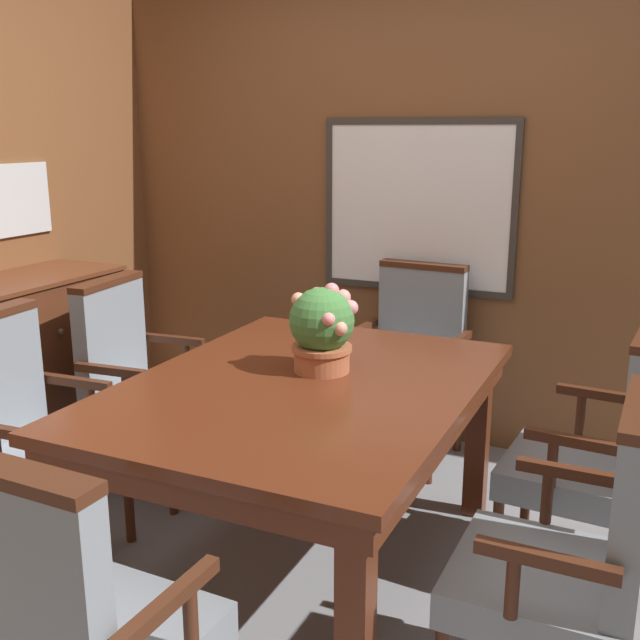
# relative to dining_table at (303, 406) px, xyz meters

# --- Properties ---
(ground_plane) EXTENTS (14.00, 14.00, 0.00)m
(ground_plane) POSITION_rel_dining_table_xyz_m (-0.01, -0.15, -0.68)
(ground_plane) COLOR gray
(wall_back) EXTENTS (7.20, 0.08, 2.45)m
(wall_back) POSITION_rel_dining_table_xyz_m (-0.01, 1.50, 0.55)
(wall_back) COLOR brown
(wall_back) RESTS_ON ground_plane
(dining_table) EXTENTS (1.22, 1.63, 0.77)m
(dining_table) POSITION_rel_dining_table_xyz_m (0.00, 0.00, 0.00)
(dining_table) COLOR #562614
(dining_table) RESTS_ON ground_plane
(chair_right_near) EXTENTS (0.51, 0.56, 1.00)m
(chair_right_near) POSITION_rel_dining_table_xyz_m (1.02, -0.39, -0.14)
(chair_right_near) COLOR #472314
(chair_right_near) RESTS_ON ground_plane
(chair_right_far) EXTENTS (0.54, 0.58, 1.00)m
(chair_right_far) POSITION_rel_dining_table_xyz_m (1.02, 0.38, -0.14)
(chair_right_far) COLOR #472314
(chair_right_far) RESTS_ON ground_plane
(chair_head_near) EXTENTS (0.57, 0.52, 1.00)m
(chair_head_near) POSITION_rel_dining_table_xyz_m (-0.02, -1.21, -0.14)
(chair_head_near) COLOR #472314
(chair_head_near) RESTS_ON ground_plane
(chair_left_far) EXTENTS (0.55, 0.59, 1.00)m
(chair_left_far) POSITION_rel_dining_table_xyz_m (-1.04, 0.33, -0.14)
(chair_left_far) COLOR #472314
(chair_left_far) RESTS_ON ground_plane
(chair_left_near) EXTENTS (0.53, 0.58, 1.00)m
(chair_left_near) POSITION_rel_dining_table_xyz_m (-1.03, -0.37, -0.14)
(chair_left_near) COLOR #472314
(chair_left_near) RESTS_ON ground_plane
(chair_head_far) EXTENTS (0.58, 0.53, 1.00)m
(chair_head_far) POSITION_rel_dining_table_xyz_m (0.03, 1.22, -0.14)
(chair_head_far) COLOR #472314
(chair_head_far) RESTS_ON ground_plane
(potted_plant) EXTENTS (0.25, 0.25, 0.34)m
(potted_plant) POSITION_rel_dining_table_xyz_m (0.01, 0.15, 0.26)
(potted_plant) COLOR #B2603D
(potted_plant) RESTS_ON dining_table
(sideboard_cabinet) EXTENTS (0.48, 1.00, 0.99)m
(sideboard_cabinet) POSITION_rel_dining_table_xyz_m (-1.59, 0.20, -0.18)
(sideboard_cabinet) COLOR #512816
(sideboard_cabinet) RESTS_ON ground_plane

